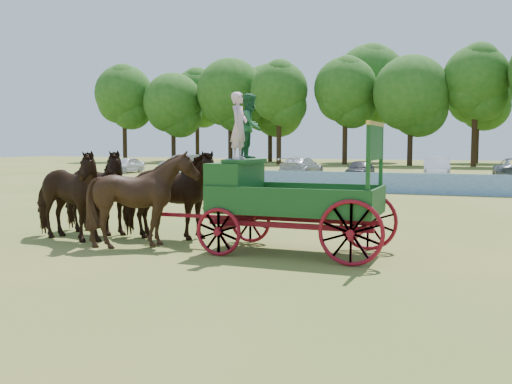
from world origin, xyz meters
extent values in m
plane|color=olive|center=(0.00, 0.00, 0.00)|extent=(160.00, 160.00, 0.00)
imported|color=black|center=(-7.69, 0.41, 1.18)|extent=(2.98, 1.74, 2.36)
imported|color=black|center=(-7.69, 1.51, 1.18)|extent=(2.99, 1.78, 2.36)
imported|color=black|center=(-5.29, 0.41, 1.18)|extent=(2.43, 2.24, 2.37)
imported|color=black|center=(-5.29, 1.51, 1.18)|extent=(2.97, 1.72, 2.36)
cube|color=maroon|center=(-3.09, 0.96, 0.60)|extent=(0.12, 2.00, 0.12)
cube|color=maroon|center=(-0.09, 0.96, 0.60)|extent=(0.12, 2.00, 0.12)
cube|color=maroon|center=(-1.59, 0.41, 0.72)|extent=(3.80, 0.10, 0.12)
cube|color=maroon|center=(-1.59, 1.51, 0.72)|extent=(3.80, 0.10, 0.12)
cube|color=maroon|center=(-3.99, 0.96, 0.75)|extent=(2.80, 0.09, 0.09)
cube|color=#1A4E1B|center=(-1.59, 0.96, 1.00)|extent=(3.80, 1.80, 0.10)
cube|color=#1A4E1B|center=(-1.59, 0.08, 1.30)|extent=(3.80, 0.06, 0.55)
cube|color=#1A4E1B|center=(-1.59, 1.84, 1.30)|extent=(3.80, 0.06, 0.55)
cube|color=#1A4E1B|center=(0.29, 0.96, 1.30)|extent=(0.06, 1.80, 0.55)
cube|color=#1A4E1B|center=(-3.09, 0.96, 1.55)|extent=(0.85, 1.70, 1.05)
cube|color=#1A4E1B|center=(-2.84, 0.96, 2.12)|extent=(0.55, 1.50, 0.08)
cube|color=#1A4E1B|center=(-3.47, 0.96, 1.35)|extent=(0.10, 1.60, 0.65)
cube|color=#1A4E1B|center=(-3.29, 0.96, 1.05)|extent=(0.55, 1.60, 0.06)
cube|color=#1A4E1B|center=(0.21, 0.16, 1.95)|extent=(0.08, 0.08, 1.80)
cube|color=#1A4E1B|center=(0.21, 1.76, 1.95)|extent=(0.08, 0.08, 1.80)
cube|color=#1A4E1B|center=(0.21, 0.96, 2.55)|extent=(0.07, 1.75, 0.75)
cube|color=gold|center=(0.21, 0.96, 2.95)|extent=(0.08, 1.80, 0.09)
cube|color=gold|center=(0.17, 0.96, 2.55)|extent=(0.02, 1.30, 0.12)
torus|color=maroon|center=(-3.09, 0.01, 0.55)|extent=(1.09, 0.09, 1.09)
torus|color=maroon|center=(-3.09, 1.91, 0.55)|extent=(1.09, 0.09, 1.09)
torus|color=maroon|center=(-0.09, 0.01, 0.70)|extent=(1.39, 0.09, 1.39)
torus|color=maroon|center=(-0.09, 1.91, 0.70)|extent=(1.39, 0.09, 1.39)
imported|color=#EAB3CD|center=(-2.84, 0.61, 2.93)|extent=(0.37, 0.56, 1.54)
imported|color=#225D33|center=(-2.84, 1.31, 2.94)|extent=(0.59, 0.76, 1.57)
cube|color=#1D47A0|center=(-1.00, 18.00, 0.53)|extent=(26.00, 0.08, 1.05)
imported|color=silver|center=(-26.00, 29.93, 0.70)|extent=(1.69, 4.13, 1.40)
imported|color=gray|center=(-20.97, 31.05, 0.81)|extent=(2.35, 5.09, 1.62)
imported|color=navy|center=(-15.87, 29.10, 0.68)|extent=(2.48, 4.99, 1.36)
imported|color=silver|center=(-10.40, 30.39, 0.76)|extent=(2.47, 5.36, 1.52)
imported|color=#333338|center=(-5.65, 29.10, 0.69)|extent=(1.64, 4.04, 1.38)
imported|color=silver|center=(-0.56, 30.89, 0.82)|extent=(2.17, 5.09, 1.63)
cylinder|color=#382314|center=(-44.00, 56.14, 2.57)|extent=(0.60, 0.60, 5.14)
sphere|color=#1E4F15|center=(-44.00, 56.14, 9.46)|extent=(7.93, 7.93, 7.93)
cylinder|color=#382314|center=(-36.59, 56.75, 2.19)|extent=(0.60, 0.60, 4.37)
sphere|color=#1E4F15|center=(-36.59, 56.75, 8.05)|extent=(8.01, 8.01, 8.01)
cylinder|color=#382314|center=(-28.51, 57.62, 2.52)|extent=(0.60, 0.60, 5.04)
sphere|color=#1E4F15|center=(-28.51, 57.62, 9.29)|extent=(8.82, 8.82, 8.82)
cylinder|color=#382314|center=(-20.93, 55.30, 2.47)|extent=(0.60, 0.60, 4.93)
sphere|color=#1E4F15|center=(-20.93, 55.30, 9.09)|extent=(7.04, 7.04, 7.04)
cylinder|color=#382314|center=(-13.04, 57.00, 2.48)|extent=(0.60, 0.60, 4.97)
sphere|color=#1E4F15|center=(-13.04, 57.00, 9.15)|extent=(7.57, 7.57, 7.57)
cylinder|color=#382314|center=(-5.21, 55.79, 2.24)|extent=(0.60, 0.60, 4.48)
sphere|color=#1E4F15|center=(-5.21, 55.79, 8.25)|extent=(8.63, 8.63, 8.63)
cylinder|color=#382314|center=(1.62, 56.10, 2.63)|extent=(0.60, 0.60, 5.27)
sphere|color=#1E4F15|center=(1.62, 56.10, 9.70)|extent=(7.13, 7.13, 7.13)
cylinder|color=#382314|center=(-38.00, 66.51, 2.70)|extent=(0.60, 0.60, 5.40)
sphere|color=#1E4F15|center=(-38.00, 66.51, 9.95)|extent=(7.74, 7.74, 7.74)
cylinder|color=#382314|center=(-25.16, 63.74, 2.40)|extent=(0.60, 0.60, 4.80)
sphere|color=#1E4F15|center=(-25.16, 63.74, 8.84)|extent=(9.46, 9.46, 9.46)
cylinder|color=#382314|center=(-11.88, 66.88, 3.01)|extent=(0.60, 0.60, 6.02)
sphere|color=#1E4F15|center=(-11.88, 66.88, 11.08)|extent=(9.69, 9.69, 9.69)
cylinder|color=#382314|center=(1.79, 68.13, 2.56)|extent=(0.60, 0.60, 5.12)
sphere|color=#1E4F15|center=(1.79, 68.13, 9.42)|extent=(8.63, 8.63, 8.63)
camera|label=1|loc=(2.33, -11.46, 2.53)|focal=40.00mm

